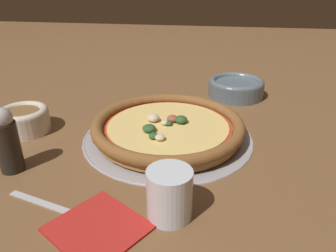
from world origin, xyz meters
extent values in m
plane|color=brown|center=(0.00, 0.00, 0.00)|extent=(3.00, 3.00, 0.00)
cylinder|color=#9E9EA3|center=(0.00, 0.00, 0.00)|extent=(0.36, 0.36, 0.00)
torus|color=#9E9EA3|center=(0.00, 0.00, 0.00)|extent=(0.37, 0.37, 0.01)
cylinder|color=#A86B33|center=(0.00, 0.00, 0.02)|extent=(0.31, 0.31, 0.02)
torus|color=brown|center=(0.00, 0.00, 0.03)|extent=(0.33, 0.33, 0.03)
cylinder|color=#B7381E|center=(0.00, 0.00, 0.03)|extent=(0.27, 0.27, 0.00)
cylinder|color=#EAC670|center=(0.00, 0.00, 0.03)|extent=(0.26, 0.26, 0.00)
ellipsoid|color=beige|center=(0.01, 0.03, 0.04)|extent=(0.03, 0.03, 0.02)
ellipsoid|color=#2D5628|center=(-0.04, 0.03, 0.04)|extent=(0.04, 0.04, 0.01)
ellipsoid|color=beige|center=(0.00, 0.01, 0.03)|extent=(0.02, 0.02, 0.01)
ellipsoid|color=beige|center=(-0.07, 0.01, 0.04)|extent=(0.03, 0.03, 0.01)
ellipsoid|color=#994C3D|center=(0.02, -0.01, 0.04)|extent=(0.03, 0.03, 0.01)
ellipsoid|color=#2D5628|center=(0.01, -0.03, 0.04)|extent=(0.04, 0.04, 0.02)
ellipsoid|color=#2D5628|center=(0.00, 0.00, 0.03)|extent=(0.03, 0.03, 0.01)
ellipsoid|color=#2D5628|center=(-0.06, 0.02, 0.04)|extent=(0.03, 0.03, 0.01)
cylinder|color=slate|center=(0.28, -0.16, 0.02)|extent=(0.16, 0.16, 0.04)
torus|color=slate|center=(0.28, -0.16, 0.04)|extent=(0.16, 0.16, 0.02)
cylinder|color=beige|center=(-0.02, 0.32, 0.02)|extent=(0.11, 0.11, 0.05)
torus|color=beige|center=(-0.02, 0.32, 0.05)|extent=(0.11, 0.11, 0.02)
cylinder|color=brown|center=(-0.02, 0.32, 0.05)|extent=(0.07, 0.07, 0.00)
cylinder|color=silver|center=(-0.24, -0.04, 0.04)|extent=(0.07, 0.07, 0.08)
cube|color=#B2231E|center=(-0.29, 0.06, 0.00)|extent=(0.16, 0.17, 0.01)
cube|color=#B7B7BC|center=(-0.25, 0.16, 0.00)|extent=(0.05, 0.13, 0.00)
cube|color=#B7B7BC|center=(-0.27, 0.08, 0.00)|extent=(0.03, 0.05, 0.00)
cylinder|color=black|center=(-0.16, 0.26, 0.05)|extent=(0.04, 0.04, 0.09)
sphere|color=#B2B2B7|center=(-0.16, 0.26, 0.10)|extent=(0.04, 0.04, 0.04)
camera|label=1|loc=(-0.62, -0.09, 0.34)|focal=35.00mm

